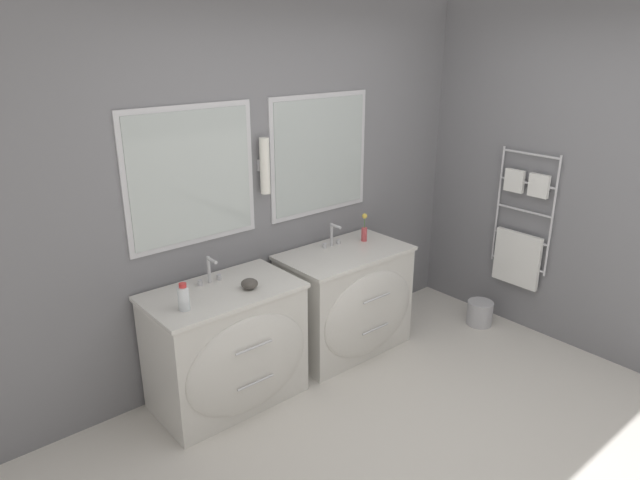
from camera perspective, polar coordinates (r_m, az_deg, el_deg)
The scene contains 11 objects.
ground_plane at distance 3.60m, azimuth 13.78°, elevation -21.25°, with size 16.00×16.00×0.00m, color silver.
wall_back at distance 4.10m, azimuth -4.78°, elevation 5.32°, with size 5.20×0.15×2.60m.
wall_right at distance 4.82m, azimuth 20.66°, elevation 6.12°, with size 0.13×3.59×2.60m.
vanity_left at distance 3.83m, azimuth -9.13°, elevation -10.55°, with size 0.98×0.64×0.81m.
vanity_right at distance 4.39m, azimuth 2.76°, elevation -6.12°, with size 0.98×0.64×0.81m.
faucet_left at distance 3.75m, azimuth -10.95°, elevation -3.04°, with size 0.17×0.11×0.18m.
faucet_right at distance 4.33m, azimuth 1.27°, elevation 0.45°, with size 0.17×0.11×0.18m.
toiletry_bottle at distance 3.44m, azimuth -13.48°, elevation -5.62°, with size 0.07×0.07×0.17m.
amenity_bowl at distance 3.66m, azimuth -7.07°, elevation -4.36°, with size 0.11×0.11×0.07m.
flower_vase at distance 4.45m, azimuth 4.45°, elevation 1.00°, with size 0.05×0.05×0.22m.
waste_bin at distance 5.07m, azimuth 15.69°, elevation -6.98°, with size 0.22×0.22×0.21m.
Camera 1 is at (-2.30, -1.48, 2.34)m, focal length 32.00 mm.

